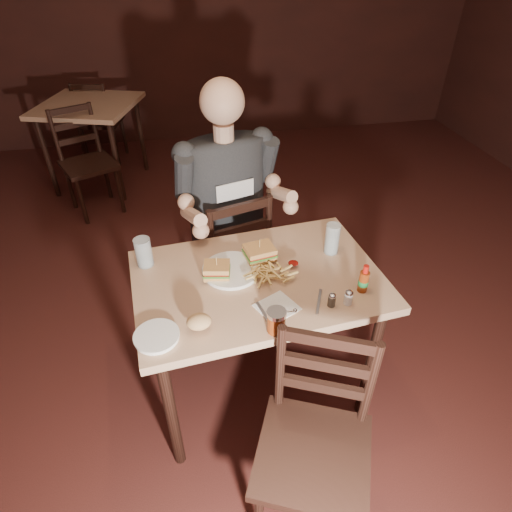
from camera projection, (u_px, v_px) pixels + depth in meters
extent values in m
plane|color=black|center=(275.00, 361.00, 2.46)|extent=(7.00, 7.00, 0.00)
plane|color=#3C1A15|center=(200.00, 3.00, 4.36)|extent=(6.00, 0.00, 6.00)
cube|color=tan|center=(258.00, 281.00, 1.88)|extent=(1.13, 0.81, 0.04)
cylinder|color=black|center=(171.00, 414.00, 1.78)|extent=(0.05, 0.05, 0.73)
cylinder|color=black|center=(157.00, 320.00, 2.22)|extent=(0.05, 0.05, 0.73)
cylinder|color=black|center=(370.00, 363.00, 1.99)|extent=(0.05, 0.05, 0.73)
cylinder|color=black|center=(322.00, 286.00, 2.43)|extent=(0.05, 0.05, 0.73)
cube|color=tan|center=(87.00, 105.00, 3.79)|extent=(1.01, 1.01, 0.04)
cylinder|color=black|center=(48.00, 159.00, 3.80)|extent=(0.04, 0.04, 0.73)
cylinder|color=black|center=(80.00, 133.00, 4.31)|extent=(0.04, 0.04, 0.73)
cylinder|color=black|center=(117.00, 163.00, 3.74)|extent=(0.04, 0.04, 0.73)
cylinder|color=black|center=(141.00, 135.00, 4.25)|extent=(0.04, 0.04, 0.73)
cylinder|color=white|center=(231.00, 271.00, 1.89)|extent=(0.27, 0.27, 0.01)
ellipsoid|color=maroon|center=(293.00, 263.00, 1.91)|extent=(0.05, 0.05, 0.01)
cylinder|color=silver|center=(144.00, 252.00, 1.90)|extent=(0.08, 0.08, 0.14)
cylinder|color=silver|center=(332.00, 239.00, 1.97)|extent=(0.07, 0.07, 0.15)
cube|color=white|center=(277.00, 307.00, 1.71)|extent=(0.19, 0.19, 0.00)
cube|color=silver|center=(267.00, 319.00, 1.65)|extent=(0.06, 0.20, 0.00)
cube|color=silver|center=(319.00, 301.00, 1.73)|extent=(0.07, 0.14, 0.00)
cylinder|color=white|center=(157.00, 337.00, 1.58)|extent=(0.18, 0.18, 0.01)
ellipsoid|color=tan|center=(199.00, 322.00, 1.60)|extent=(0.10, 0.09, 0.06)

